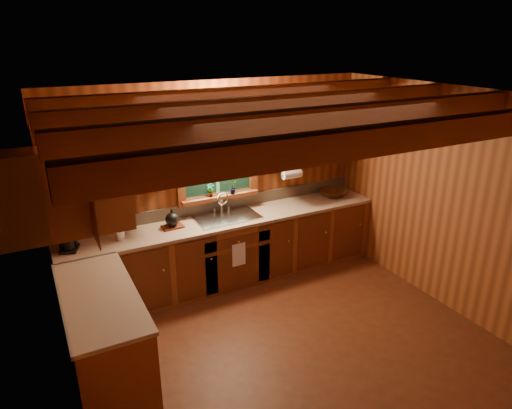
{
  "coord_description": "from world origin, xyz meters",
  "views": [
    {
      "loc": [
        -2.17,
        -3.34,
        3.12
      ],
      "look_at": [
        0.0,
        0.8,
        1.35
      ],
      "focal_mm": 31.79,
      "sensor_mm": 36.0,
      "label": 1
    }
  ],
  "objects": [
    {
      "name": "sink",
      "position": [
        0.0,
        1.6,
        0.86
      ],
      "size": [
        0.82,
        0.48,
        0.43
      ],
      "color": "silver",
      "rests_on": "countertop"
    },
    {
      "name": "upper_cabinets",
      "position": [
        -0.56,
        1.42,
        1.84
      ],
      "size": [
        4.19,
        1.77,
        0.78
      ],
      "color": "brown",
      "rests_on": "room"
    },
    {
      "name": "cutting_board",
      "position": [
        -0.72,
        1.63,
        0.91
      ],
      "size": [
        0.26,
        0.19,
        0.02
      ],
      "primitive_type": "cube",
      "rotation": [
        0.0,
        0.0,
        0.05
      ],
      "color": "#582713",
      "rests_on": "countertop"
    },
    {
      "name": "dish_towel",
      "position": [
        0.0,
        1.26,
        0.52
      ],
      "size": [
        0.18,
        0.01,
        0.3
      ],
      "primitive_type": "cube",
      "color": "white",
      "rests_on": "base_cabinets"
    },
    {
      "name": "ceiling_beams",
      "position": [
        0.0,
        0.0,
        2.49
      ],
      "size": [
        4.2,
        2.54,
        0.18
      ],
      "color": "brown",
      "rests_on": "room"
    },
    {
      "name": "countertop",
      "position": [
        -0.48,
        1.29,
        0.88
      ],
      "size": [
        4.2,
        2.24,
        0.04
      ],
      "color": "tan",
      "rests_on": "base_cabinets"
    },
    {
      "name": "wall_sconce",
      "position": [
        0.0,
        1.75,
        2.16
      ],
      "size": [
        0.45,
        0.21,
        0.17
      ],
      "color": "black",
      "rests_on": "room"
    },
    {
      "name": "base_cabinets",
      "position": [
        -0.49,
        1.28,
        0.43
      ],
      "size": [
        4.2,
        2.22,
        0.86
      ],
      "color": "brown",
      "rests_on": "ground"
    },
    {
      "name": "potted_plant_right",
      "position": [
        0.18,
        1.79,
        1.23
      ],
      "size": [
        0.12,
        0.11,
        0.18
      ],
      "primitive_type": "imported",
      "rotation": [
        0.0,
        0.0,
        0.36
      ],
      "color": "#582713",
      "rests_on": "window_sill"
    },
    {
      "name": "coffee_maker",
      "position": [
        -1.91,
        1.58,
        1.06
      ],
      "size": [
        0.18,
        0.23,
        0.32
      ],
      "rotation": [
        0.0,
        0.0,
        -0.34
      ],
      "color": "black",
      "rests_on": "countertop"
    },
    {
      "name": "potted_plant_left",
      "position": [
        -0.13,
        1.81,
        1.23
      ],
      "size": [
        0.11,
        0.1,
        0.18
      ],
      "primitive_type": "imported",
      "rotation": [
        0.0,
        0.0,
        -0.37
      ],
      "color": "#582713",
      "rests_on": "window_sill"
    },
    {
      "name": "wicker_basket",
      "position": [
        1.71,
        1.64,
        0.95
      ],
      "size": [
        0.44,
        0.44,
        0.09
      ],
      "primitive_type": "imported",
      "rotation": [
        0.0,
        0.0,
        -0.16
      ],
      "color": "#48230C",
      "rests_on": "countertop"
    },
    {
      "name": "teakettle",
      "position": [
        -0.72,
        1.63,
        1.01
      ],
      "size": [
        0.17,
        0.17,
        0.21
      ],
      "rotation": [
        0.0,
        0.0,
        -0.18
      ],
      "color": "black",
      "rests_on": "cutting_board"
    },
    {
      "name": "dishwasher_panel",
      "position": [
        -1.47,
        0.68,
        0.43
      ],
      "size": [
        0.02,
        0.6,
        0.8
      ],
      "primitive_type": "cube",
      "color": "white",
      "rests_on": "base_cabinets"
    },
    {
      "name": "window",
      "position": [
        0.0,
        1.87,
        1.53
      ],
      "size": [
        1.12,
        0.08,
        1.0
      ],
      "color": "brown",
      "rests_on": "room"
    },
    {
      "name": "backsplash",
      "position": [
        0.0,
        1.89,
        0.98
      ],
      "size": [
        4.2,
        0.02,
        0.16
      ],
      "primitive_type": "cube",
      "color": "#9F866B",
      "rests_on": "room"
    },
    {
      "name": "room",
      "position": [
        0.0,
        0.0,
        1.3
      ],
      "size": [
        4.2,
        4.2,
        4.2
      ],
      "color": "#532714",
      "rests_on": "ground"
    },
    {
      "name": "window_sill",
      "position": [
        0.0,
        1.82,
        1.12
      ],
      "size": [
        1.06,
        0.14,
        0.04
      ],
      "primitive_type": "cube",
      "color": "brown",
      "rests_on": "room"
    },
    {
      "name": "utensil_crock",
      "position": [
        -1.36,
        1.58,
        0.98
      ],
      "size": [
        0.12,
        0.12,
        0.33
      ],
      "rotation": [
        0.0,
        0.0,
        -0.1
      ],
      "color": "silver",
      "rests_on": "countertop"
    },
    {
      "name": "paper_towel_roll",
      "position": [
        0.92,
        1.53,
        1.37
      ],
      "size": [
        0.27,
        0.11,
        0.11
      ],
      "primitive_type": "cylinder",
      "rotation": [
        0.0,
        1.57,
        0.0
      ],
      "color": "white",
      "rests_on": "upper_cabinets"
    }
  ]
}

